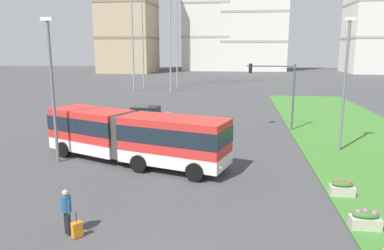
{
  "coord_description": "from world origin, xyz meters",
  "views": [
    {
      "loc": [
        2.32,
        -8.73,
        6.74
      ],
      "look_at": [
        -0.48,
        12.72,
        2.2
      ],
      "focal_mm": 34.03,
      "sensor_mm": 36.0,
      "label": 1
    }
  ],
  "objects_px": {
    "apartment_tower_westcentre": "(208,6)",
    "flower_planter_2": "(342,188)",
    "flower_planter_1": "(365,220)",
    "pedestrian_crossing": "(66,209)",
    "apartment_tower_west": "(127,5)",
    "streetlight_median": "(345,80)",
    "car_grey_wagon": "(147,115)",
    "streetlight_left": "(52,85)",
    "articulated_bus": "(133,136)",
    "rolling_suitcase": "(77,229)",
    "apartment_tower_centre": "(254,0)",
    "traffic_light_far_right": "(277,84)"
  },
  "relations": [
    {
      "from": "pedestrian_crossing",
      "to": "apartment_tower_west",
      "type": "height_order",
      "value": "apartment_tower_west"
    },
    {
      "from": "pedestrian_crossing",
      "to": "streetlight_median",
      "type": "height_order",
      "value": "streetlight_median"
    },
    {
      "from": "apartment_tower_west",
      "to": "apartment_tower_westcentre",
      "type": "xyz_separation_m",
      "value": [
        21.65,
        15.57,
        1.12
      ]
    },
    {
      "from": "traffic_light_far_right",
      "to": "apartment_tower_centre",
      "type": "bearing_deg",
      "value": 89.47
    },
    {
      "from": "articulated_bus",
      "to": "rolling_suitcase",
      "type": "height_order",
      "value": "articulated_bus"
    },
    {
      "from": "apartment_tower_west",
      "to": "streetlight_median",
      "type": "bearing_deg",
      "value": -64.13
    },
    {
      "from": "flower_planter_2",
      "to": "apartment_tower_westcentre",
      "type": "relative_size",
      "value": 0.03
    },
    {
      "from": "flower_planter_2",
      "to": "flower_planter_1",
      "type": "bearing_deg",
      "value": -90.0
    },
    {
      "from": "traffic_light_far_right",
      "to": "apartment_tower_westcentre",
      "type": "xyz_separation_m",
      "value": [
        -13.78,
        90.02,
        16.11
      ]
    },
    {
      "from": "articulated_bus",
      "to": "car_grey_wagon",
      "type": "relative_size",
      "value": 2.62
    },
    {
      "from": "apartment_tower_west",
      "to": "flower_planter_2",
      "type": "bearing_deg",
      "value": -67.23
    },
    {
      "from": "articulated_bus",
      "to": "flower_planter_2",
      "type": "height_order",
      "value": "articulated_bus"
    },
    {
      "from": "streetlight_left",
      "to": "flower_planter_2",
      "type": "bearing_deg",
      "value": -11.88
    },
    {
      "from": "streetlight_left",
      "to": "apartment_tower_centre",
      "type": "distance_m",
      "value": 103.01
    },
    {
      "from": "pedestrian_crossing",
      "to": "streetlight_median",
      "type": "bearing_deg",
      "value": 45.01
    },
    {
      "from": "pedestrian_crossing",
      "to": "apartment_tower_westcentre",
      "type": "relative_size",
      "value": 0.04
    },
    {
      "from": "streetlight_left",
      "to": "pedestrian_crossing",
      "type": "bearing_deg",
      "value": -60.64
    },
    {
      "from": "rolling_suitcase",
      "to": "traffic_light_far_right",
      "type": "bearing_deg",
      "value": 65.35
    },
    {
      "from": "pedestrian_crossing",
      "to": "apartment_tower_west",
      "type": "xyz_separation_m",
      "value": [
        -26.14,
        93.49,
        17.86
      ]
    },
    {
      "from": "apartment_tower_westcentre",
      "to": "flower_planter_1",
      "type": "bearing_deg",
      "value": -81.77
    },
    {
      "from": "articulated_bus",
      "to": "apartment_tower_centre",
      "type": "height_order",
      "value": "apartment_tower_centre"
    },
    {
      "from": "car_grey_wagon",
      "to": "pedestrian_crossing",
      "type": "xyz_separation_m",
      "value": [
        2.18,
        -20.33,
        0.25
      ]
    },
    {
      "from": "car_grey_wagon",
      "to": "streetlight_left",
      "type": "height_order",
      "value": "streetlight_left"
    },
    {
      "from": "streetlight_left",
      "to": "apartment_tower_westcentre",
      "type": "xyz_separation_m",
      "value": [
        0.15,
        100.8,
        15.29
      ]
    },
    {
      "from": "articulated_bus",
      "to": "pedestrian_crossing",
      "type": "bearing_deg",
      "value": -89.82
    },
    {
      "from": "car_grey_wagon",
      "to": "apartment_tower_west",
      "type": "height_order",
      "value": "apartment_tower_west"
    },
    {
      "from": "apartment_tower_west",
      "to": "rolling_suitcase",
      "type": "bearing_deg",
      "value": -74.15
    },
    {
      "from": "flower_planter_2",
      "to": "streetlight_left",
      "type": "xyz_separation_m",
      "value": [
        -15.67,
        3.29,
        4.26
      ]
    },
    {
      "from": "flower_planter_2",
      "to": "apartment_tower_west",
      "type": "height_order",
      "value": "apartment_tower_west"
    },
    {
      "from": "streetlight_left",
      "to": "apartment_tower_centre",
      "type": "xyz_separation_m",
      "value": [
        14.74,
        100.54,
        16.88
      ]
    },
    {
      "from": "flower_planter_2",
      "to": "car_grey_wagon",
      "type": "bearing_deg",
      "value": 130.67
    },
    {
      "from": "car_grey_wagon",
      "to": "apartment_tower_centre",
      "type": "distance_m",
      "value": 91.71
    },
    {
      "from": "flower_planter_1",
      "to": "apartment_tower_centre",
      "type": "bearing_deg",
      "value": 90.49
    },
    {
      "from": "flower_planter_2",
      "to": "traffic_light_far_right",
      "type": "bearing_deg",
      "value": 97.06
    },
    {
      "from": "flower_planter_1",
      "to": "streetlight_median",
      "type": "xyz_separation_m",
      "value": [
        1.9,
        11.18,
        4.35
      ]
    },
    {
      "from": "pedestrian_crossing",
      "to": "apartment_tower_westcentre",
      "type": "bearing_deg",
      "value": 92.36
    },
    {
      "from": "pedestrian_crossing",
      "to": "apartment_tower_westcentre",
      "type": "xyz_separation_m",
      "value": [
        -4.5,
        109.05,
        18.97
      ]
    },
    {
      "from": "car_grey_wagon",
      "to": "streetlight_median",
      "type": "bearing_deg",
      "value": -26.11
    },
    {
      "from": "flower_planter_1",
      "to": "streetlight_left",
      "type": "height_order",
      "value": "streetlight_left"
    },
    {
      "from": "car_grey_wagon",
      "to": "traffic_light_far_right",
      "type": "xyz_separation_m",
      "value": [
        11.46,
        -1.29,
        3.11
      ]
    },
    {
      "from": "apartment_tower_westcentre",
      "to": "apartment_tower_centre",
      "type": "xyz_separation_m",
      "value": [
        14.6,
        -0.26,
        1.58
      ]
    },
    {
      "from": "streetlight_median",
      "to": "flower_planter_2",
      "type": "bearing_deg",
      "value": -103.42
    },
    {
      "from": "apartment_tower_westcentre",
      "to": "car_grey_wagon",
      "type": "bearing_deg",
      "value": -88.51
    },
    {
      "from": "car_grey_wagon",
      "to": "apartment_tower_centre",
      "type": "relative_size",
      "value": 0.11
    },
    {
      "from": "traffic_light_far_right",
      "to": "apartment_tower_centre",
      "type": "height_order",
      "value": "apartment_tower_centre"
    },
    {
      "from": "apartment_tower_westcentre",
      "to": "flower_planter_2",
      "type": "bearing_deg",
      "value": -81.52
    },
    {
      "from": "flower_planter_1",
      "to": "apartment_tower_westcentre",
      "type": "relative_size",
      "value": 0.03
    },
    {
      "from": "car_grey_wagon",
      "to": "flower_planter_1",
      "type": "distance_m",
      "value": 22.8
    },
    {
      "from": "streetlight_left",
      "to": "streetlight_median",
      "type": "bearing_deg",
      "value": 14.89
    },
    {
      "from": "streetlight_left",
      "to": "apartment_tower_west",
      "type": "distance_m",
      "value": 89.04
    }
  ]
}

